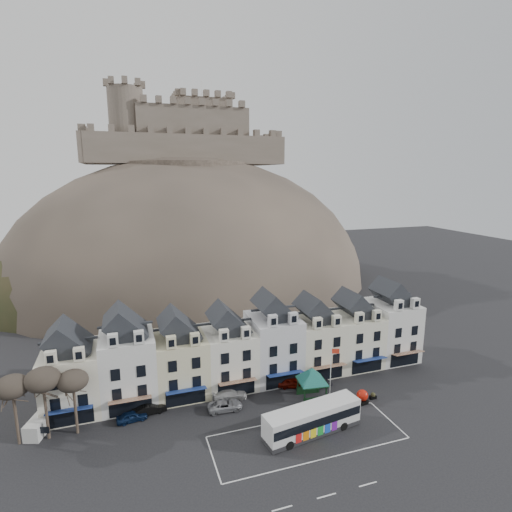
{
  "coord_description": "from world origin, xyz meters",
  "views": [
    {
      "loc": [
        -16.43,
        -35.23,
        29.59
      ],
      "look_at": [
        3.41,
        24.0,
        16.65
      ],
      "focal_mm": 28.0,
      "sensor_mm": 36.0,
      "label": 1
    }
  ],
  "objects_px": {
    "white_van": "(39,425)",
    "car_silver": "(225,406)",
    "red_buoy": "(362,396)",
    "car_black": "(149,409)",
    "bus": "(312,418)",
    "car_charcoal": "(319,384)",
    "car_white": "(230,394)",
    "bus_shelter": "(312,375)",
    "car_maroon": "(292,382)",
    "flagpole": "(331,370)",
    "car_navy": "(132,416)"
  },
  "relations": [
    {
      "from": "bus",
      "to": "white_van",
      "type": "xyz_separation_m",
      "value": [
        -30.04,
        10.14,
        -0.93
      ]
    },
    {
      "from": "red_buoy",
      "to": "car_black",
      "type": "relative_size",
      "value": 0.45
    },
    {
      "from": "bus",
      "to": "red_buoy",
      "type": "distance_m",
      "value": 9.7
    },
    {
      "from": "car_white",
      "to": "car_charcoal",
      "type": "distance_m",
      "value": 12.73
    },
    {
      "from": "white_van",
      "to": "car_charcoal",
      "type": "height_order",
      "value": "white_van"
    },
    {
      "from": "car_silver",
      "to": "car_white",
      "type": "distance_m",
      "value": 2.64
    },
    {
      "from": "bus_shelter",
      "to": "car_navy",
      "type": "xyz_separation_m",
      "value": [
        -22.88,
        2.65,
        -2.93
      ]
    },
    {
      "from": "car_black",
      "to": "car_white",
      "type": "height_order",
      "value": "same"
    },
    {
      "from": "flagpole",
      "to": "car_white",
      "type": "height_order",
      "value": "flagpole"
    },
    {
      "from": "flagpole",
      "to": "car_maroon",
      "type": "xyz_separation_m",
      "value": [
        -3.43,
        4.74,
        -3.59
      ]
    },
    {
      "from": "red_buoy",
      "to": "car_charcoal",
      "type": "bearing_deg",
      "value": 124.93
    },
    {
      "from": "bus",
      "to": "white_van",
      "type": "bearing_deg",
      "value": 153.07
    },
    {
      "from": "bus",
      "to": "bus_shelter",
      "type": "distance_m",
      "value": 7.25
    },
    {
      "from": "car_maroon",
      "to": "car_black",
      "type": "bearing_deg",
      "value": 106.88
    },
    {
      "from": "car_white",
      "to": "car_maroon",
      "type": "distance_m",
      "value": 9.2
    },
    {
      "from": "bus",
      "to": "car_navy",
      "type": "relative_size",
      "value": 3.34
    },
    {
      "from": "bus_shelter",
      "to": "red_buoy",
      "type": "distance_m",
      "value": 7.09
    },
    {
      "from": "red_buoy",
      "to": "car_navy",
      "type": "relative_size",
      "value": 0.5
    },
    {
      "from": "car_black",
      "to": "white_van",
      "type": "bearing_deg",
      "value": 80.44
    },
    {
      "from": "bus_shelter",
      "to": "car_maroon",
      "type": "height_order",
      "value": "bus_shelter"
    },
    {
      "from": "white_van",
      "to": "car_navy",
      "type": "xyz_separation_m",
      "value": [
        10.24,
        -1.14,
        -0.31
      ]
    },
    {
      "from": "bus_shelter",
      "to": "car_navy",
      "type": "bearing_deg",
      "value": -179.6
    },
    {
      "from": "car_charcoal",
      "to": "car_black",
      "type": "bearing_deg",
      "value": 78.71
    },
    {
      "from": "bus_shelter",
      "to": "car_black",
      "type": "distance_m",
      "value": 21.24
    },
    {
      "from": "bus_shelter",
      "to": "flagpole",
      "type": "relative_size",
      "value": 0.95
    },
    {
      "from": "white_van",
      "to": "car_white",
      "type": "bearing_deg",
      "value": 17.8
    },
    {
      "from": "car_black",
      "to": "car_silver",
      "type": "xyz_separation_m",
      "value": [
        9.2,
        -2.25,
        -0.06
      ]
    },
    {
      "from": "flagpole",
      "to": "car_silver",
      "type": "xyz_separation_m",
      "value": [
        -13.83,
        2.24,
        -3.7
      ]
    },
    {
      "from": "red_buoy",
      "to": "car_maroon",
      "type": "distance_m",
      "value": 9.72
    },
    {
      "from": "red_buoy",
      "to": "car_maroon",
      "type": "height_order",
      "value": "red_buoy"
    },
    {
      "from": "white_van",
      "to": "car_black",
      "type": "distance_m",
      "value": 12.39
    },
    {
      "from": "white_van",
      "to": "bus_shelter",
      "type": "bearing_deg",
      "value": 11.66
    },
    {
      "from": "car_white",
      "to": "car_maroon",
      "type": "bearing_deg",
      "value": -84.35
    },
    {
      "from": "red_buoy",
      "to": "car_navy",
      "type": "xyz_separation_m",
      "value": [
        -28.82,
        5.53,
        -0.32
      ]
    },
    {
      "from": "flagpole",
      "to": "car_maroon",
      "type": "relative_size",
      "value": 1.77
    },
    {
      "from": "white_van",
      "to": "car_silver",
      "type": "height_order",
      "value": "white_van"
    },
    {
      "from": "bus_shelter",
      "to": "car_navy",
      "type": "height_order",
      "value": "bus_shelter"
    },
    {
      "from": "car_maroon",
      "to": "car_charcoal",
      "type": "distance_m",
      "value": 3.77
    },
    {
      "from": "bus",
      "to": "white_van",
      "type": "height_order",
      "value": "bus"
    },
    {
      "from": "white_van",
      "to": "car_black",
      "type": "bearing_deg",
      "value": 17.02
    },
    {
      "from": "bus",
      "to": "car_black",
      "type": "height_order",
      "value": "bus"
    },
    {
      "from": "flagpole",
      "to": "car_charcoal",
      "type": "relative_size",
      "value": 2.01
    },
    {
      "from": "car_charcoal",
      "to": "flagpole",
      "type": "bearing_deg",
      "value": 171.18
    },
    {
      "from": "flagpole",
      "to": "white_van",
      "type": "xyz_separation_m",
      "value": [
        -35.41,
        4.74,
        -3.39
      ]
    },
    {
      "from": "bus_shelter",
      "to": "car_silver",
      "type": "bearing_deg",
      "value": -179.36
    },
    {
      "from": "red_buoy",
      "to": "car_black",
      "type": "height_order",
      "value": "red_buoy"
    },
    {
      "from": "car_black",
      "to": "car_charcoal",
      "type": "height_order",
      "value": "car_black"
    },
    {
      "from": "white_van",
      "to": "car_silver",
      "type": "relative_size",
      "value": 1.01
    },
    {
      "from": "red_buoy",
      "to": "car_black",
      "type": "bearing_deg",
      "value": 166.48
    },
    {
      "from": "bus",
      "to": "car_black",
      "type": "distance_m",
      "value": 20.27
    }
  ]
}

